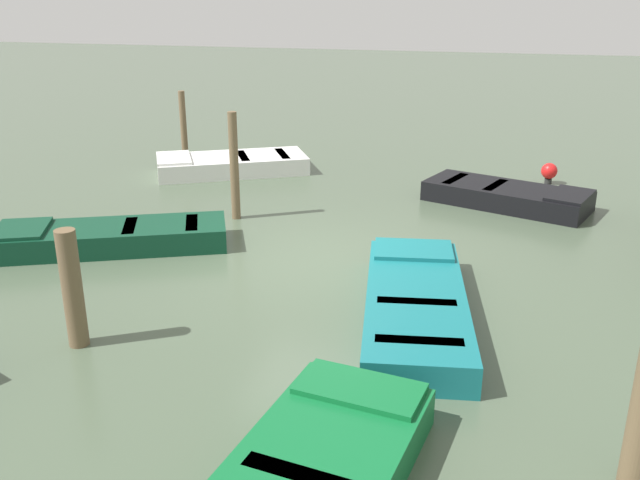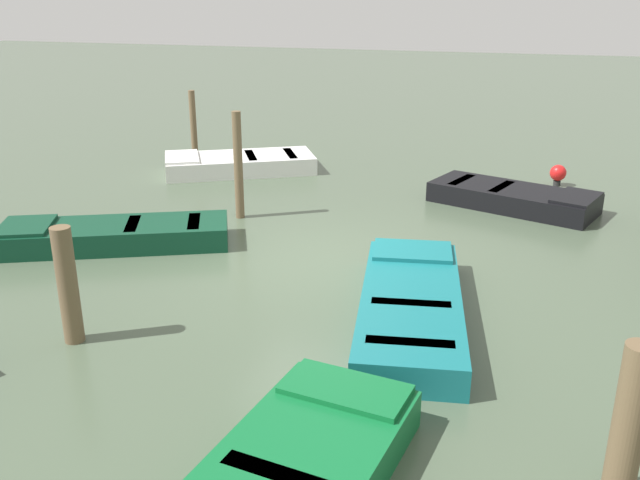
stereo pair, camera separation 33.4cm
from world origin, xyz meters
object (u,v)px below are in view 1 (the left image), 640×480
Objects in this scene: marker_buoy at (549,172)px; mooring_piling_far_right at (234,166)px; rowboat_green at (315,474)px; mooring_piling_near_left at (72,289)px; rowboat_white at (231,164)px; rowboat_dark_green at (112,236)px; rowboat_black at (507,195)px; mooring_piling_center at (183,123)px; rowboat_teal at (415,303)px.

mooring_piling_far_right is at bearing -54.94° from marker_buoy.
rowboat_green is 2.05× the size of mooring_piling_near_left.
mooring_piling_far_right reaches higher than rowboat_green.
marker_buoy reaches higher than rowboat_white.
marker_buoy is (-9.39, 5.99, -0.48)m from mooring_piling_near_left.
mooring_piling_near_left reaches higher than rowboat_dark_green.
rowboat_black is (-4.29, 6.50, 0.00)m from rowboat_dark_green.
rowboat_green is at bearing -12.14° from marker_buoy.
mooring_piling_far_right is at bearing 179.48° from mooring_piling_near_left.
mooring_piling_near_left is at bearing -105.07° from rowboat_black.
rowboat_green is 9.40m from rowboat_black.
mooring_piling_center reaches higher than rowboat_green.
rowboat_dark_green is 3.47m from mooring_piling_near_left.
rowboat_black is 8.78m from mooring_piling_center.
rowboat_black is 0.87× the size of rowboat_teal.
mooring_piling_far_right is 7.30m from marker_buoy.
rowboat_green is 3.71m from rowboat_teal.
rowboat_teal is at bearing 142.15° from rowboat_dark_green.
rowboat_black is 5.71m from rowboat_teal.
mooring_piling_far_right is at bearing 34.94° from rowboat_green.
rowboat_black is 9.02m from mooring_piling_near_left.
rowboat_white is 0.95× the size of rowboat_teal.
mooring_piling_near_left is (3.13, 1.40, 0.54)m from rowboat_dark_green.
rowboat_green is 1.85× the size of mooring_piling_center.
rowboat_white is 7.92× the size of marker_buoy.
marker_buoy is at bearing -24.09° from rowboat_teal.
rowboat_green is at bearing 62.52° from mooring_piling_near_left.
rowboat_dark_green is at bearing 15.43° from mooring_piling_center.
rowboat_dark_green is (5.35, -0.03, -0.00)m from rowboat_white.
rowboat_dark_green is 5.52m from rowboat_teal.
marker_buoy is (-0.92, 7.37, 0.07)m from rowboat_white.
mooring_piling_far_right is (-3.39, -3.92, 0.82)m from rowboat_teal.
rowboat_green and rowboat_dark_green have the same top height.
rowboat_teal is (5.59, -1.14, -0.00)m from rowboat_black.
rowboat_white is 1.84× the size of mooring_piling_far_right.
rowboat_white is at bearing 29.69° from rowboat_teal.
mooring_piling_center reaches higher than mooring_piling_near_left.
mooring_piling_center is (-11.80, -6.85, 0.63)m from rowboat_green.
mooring_piling_center is (-2.52, -8.38, 0.63)m from rowboat_black.
rowboat_teal is 2.37× the size of mooring_piling_center.
rowboat_dark_green is at bearing 60.94° from rowboat_white.
rowboat_black is at bearing -24.30° from marker_buoy.
mooring_piling_far_right is at bearing 35.15° from mooring_piling_center.
rowboat_teal is 2.62× the size of mooring_piling_near_left.
rowboat_black is at bearing 145.47° from mooring_piling_near_left.
rowboat_teal is at bearing 2.40° from rowboat_green.
mooring_piling_far_right is at bearing -137.00° from rowboat_black.
mooring_piling_near_left is (8.47, 1.37, 0.54)m from rowboat_white.
rowboat_green is at bearing -79.90° from rowboat_black.
mooring_piling_center is (-4.72, -3.32, -0.19)m from mooring_piling_far_right.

